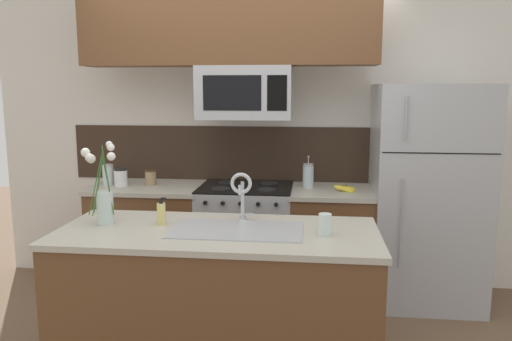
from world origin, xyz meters
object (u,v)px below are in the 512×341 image
at_px(microwave, 245,93).
at_px(dish_soap_bottle, 161,213).
at_px(stove_range, 246,240).
at_px(french_press, 308,176).
at_px(sink_faucet, 242,190).
at_px(flower_vase, 104,198).
at_px(storage_jar_short, 151,177).
at_px(storage_jar_tall, 108,175).
at_px(refrigerator, 427,195).
at_px(drinking_glass, 325,224).
at_px(storage_jar_medium, 121,177).
at_px(banana_bunch, 345,189).

bearing_deg(microwave, dish_soap_bottle, -107.22).
height_order(stove_range, dish_soap_bottle, dish_soap_bottle).
bearing_deg(french_press, sink_faucet, -109.72).
relative_size(dish_soap_bottle, flower_vase, 0.33).
bearing_deg(storage_jar_short, storage_jar_tall, -175.05).
relative_size(refrigerator, dish_soap_bottle, 10.62).
bearing_deg(flower_vase, stove_range, 59.77).
height_order(french_press, drinking_glass, french_press).
bearing_deg(dish_soap_bottle, microwave, 72.78).
height_order(storage_jar_medium, sink_faucet, sink_faucet).
xyz_separation_m(storage_jar_medium, storage_jar_short, (0.23, 0.07, -0.01)).
relative_size(storage_jar_short, dish_soap_bottle, 0.77).
xyz_separation_m(refrigerator, banana_bunch, (-0.65, -0.08, 0.06)).
distance_m(stove_range, storage_jar_short, 0.97).
distance_m(storage_jar_tall, storage_jar_short, 0.36).
distance_m(microwave, storage_jar_tall, 1.37).
bearing_deg(storage_jar_short, stove_range, -2.33).
distance_m(stove_range, flower_vase, 1.52).
relative_size(storage_jar_medium, storage_jar_short, 1.16).
relative_size(stove_range, flower_vase, 1.86).
relative_size(banana_bunch, dish_soap_bottle, 1.15).
xyz_separation_m(storage_jar_short, dish_soap_bottle, (0.46, -1.20, 0.01)).
bearing_deg(drinking_glass, banana_bunch, 81.31).
bearing_deg(refrigerator, stove_range, -179.21).
xyz_separation_m(microwave, dish_soap_bottle, (-0.36, -1.15, -0.71)).
xyz_separation_m(sink_faucet, drinking_glass, (0.50, -0.24, -0.14)).
bearing_deg(storage_jar_medium, storage_jar_tall, 161.96).
bearing_deg(drinking_glass, flower_vase, 176.47).
bearing_deg(refrigerator, storage_jar_short, 179.66).
bearing_deg(banana_bunch, storage_jar_tall, 178.21).
relative_size(drinking_glass, flower_vase, 0.24).
distance_m(stove_range, dish_soap_bottle, 1.33).
xyz_separation_m(storage_jar_short, banana_bunch, (1.62, -0.09, -0.04)).
relative_size(storage_jar_tall, storage_jar_short, 1.37).
height_order(french_press, dish_soap_bottle, french_press).
bearing_deg(banana_bunch, sink_faucet, -125.05).
height_order(storage_jar_tall, french_press, french_press).
bearing_deg(sink_faucet, stove_range, 96.23).
height_order(microwave, drinking_glass, microwave).
bearing_deg(sink_faucet, flower_vase, -168.99).
relative_size(storage_jar_short, flower_vase, 0.25).
xyz_separation_m(stove_range, storage_jar_short, (-0.82, 0.03, 0.51)).
height_order(stove_range, banana_bunch, banana_bunch).
bearing_deg(french_press, storage_jar_tall, -178.04).
xyz_separation_m(dish_soap_bottle, drinking_glass, (0.97, -0.11, -0.01)).
bearing_deg(refrigerator, storage_jar_tall, -179.61).
distance_m(microwave, flower_vase, 1.50).
xyz_separation_m(refrigerator, storage_jar_tall, (-2.63, -0.02, 0.12)).
xyz_separation_m(drinking_glass, flower_vase, (-1.32, 0.08, 0.10)).
distance_m(storage_jar_short, dish_soap_bottle, 1.29).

